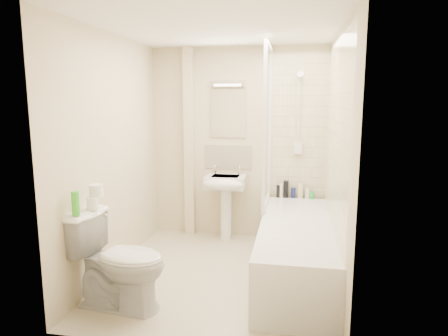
# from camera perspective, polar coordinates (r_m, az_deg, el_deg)

# --- Properties ---
(floor) EXTENTS (2.50, 2.50, 0.00)m
(floor) POSITION_cam_1_polar(r_m,az_deg,el_deg) (4.19, -0.60, -14.98)
(floor) COLOR beige
(floor) RESTS_ON ground
(wall_back) EXTENTS (2.20, 0.02, 2.40)m
(wall_back) POSITION_cam_1_polar(r_m,az_deg,el_deg) (5.07, 2.02, 3.46)
(wall_back) COLOR beige
(wall_back) RESTS_ON ground
(wall_left) EXTENTS (0.02, 2.50, 2.40)m
(wall_left) POSITION_cam_1_polar(r_m,az_deg,el_deg) (4.19, -15.58, 1.82)
(wall_left) COLOR beige
(wall_left) RESTS_ON ground
(wall_right) EXTENTS (0.02, 2.50, 2.40)m
(wall_right) POSITION_cam_1_polar(r_m,az_deg,el_deg) (3.80, 15.90, 1.04)
(wall_right) COLOR beige
(wall_right) RESTS_ON ground
(ceiling) EXTENTS (2.20, 2.50, 0.02)m
(ceiling) POSITION_cam_1_polar(r_m,az_deg,el_deg) (3.86, -0.67, 19.41)
(ceiling) COLOR white
(ceiling) RESTS_ON wall_back
(tile_back) EXTENTS (0.70, 0.01, 1.75)m
(tile_back) POSITION_cam_1_polar(r_m,az_deg,el_deg) (4.99, 10.61, 5.80)
(tile_back) COLOR beige
(tile_back) RESTS_ON wall_back
(tile_right) EXTENTS (0.01, 2.10, 1.75)m
(tile_right) POSITION_cam_1_polar(r_m,az_deg,el_deg) (3.88, 15.72, 4.56)
(tile_right) COLOR beige
(tile_right) RESTS_ON wall_right
(pipe_boxing) EXTENTS (0.12, 0.12, 2.40)m
(pipe_boxing) POSITION_cam_1_polar(r_m,az_deg,el_deg) (5.14, -4.96, 3.51)
(pipe_boxing) COLOR beige
(pipe_boxing) RESTS_ON ground
(splashback) EXTENTS (0.60, 0.02, 0.30)m
(splashback) POSITION_cam_1_polar(r_m,az_deg,el_deg) (5.10, 0.60, 1.58)
(splashback) COLOR beige
(splashback) RESTS_ON wall_back
(mirror) EXTENTS (0.46, 0.01, 0.60)m
(mirror) POSITION_cam_1_polar(r_m,az_deg,el_deg) (5.05, 0.60, 7.76)
(mirror) COLOR white
(mirror) RESTS_ON wall_back
(strip_light) EXTENTS (0.42, 0.07, 0.07)m
(strip_light) POSITION_cam_1_polar(r_m,az_deg,el_deg) (5.03, 0.57, 11.97)
(strip_light) COLOR silver
(strip_light) RESTS_ON wall_back
(bathtub) EXTENTS (0.70, 2.10, 0.55)m
(bathtub) POSITION_cam_1_polar(r_m,az_deg,el_deg) (4.11, 10.21, -11.25)
(bathtub) COLOR white
(bathtub) RESTS_ON ground
(shower_screen) EXTENTS (0.04, 0.92, 1.80)m
(shower_screen) POSITION_cam_1_polar(r_m,az_deg,el_deg) (4.56, 6.23, 5.88)
(shower_screen) COLOR white
(shower_screen) RESTS_ON bathtub
(shower_fixture) EXTENTS (0.10, 0.16, 0.99)m
(shower_fixture) POSITION_cam_1_polar(r_m,az_deg,el_deg) (4.94, 10.64, 7.16)
(shower_fixture) COLOR white
(shower_fixture) RESTS_ON wall_back
(pedestal_sink) EXTENTS (0.48, 0.46, 0.94)m
(pedestal_sink) POSITION_cam_1_polar(r_m,az_deg,el_deg) (4.95, 0.15, -3.07)
(pedestal_sink) COLOR white
(pedestal_sink) RESTS_ON ground
(bottle_black_a) EXTENTS (0.06, 0.06, 0.15)m
(bottle_black_a) POSITION_cam_1_polar(r_m,az_deg,el_deg) (5.03, 7.82, -3.30)
(bottle_black_a) COLOR black
(bottle_black_a) RESTS_ON bathtub
(bottle_white_a) EXTENTS (0.05, 0.05, 0.17)m
(bottle_white_a) POSITION_cam_1_polar(r_m,az_deg,el_deg) (5.03, 8.13, -3.21)
(bottle_white_a) COLOR white
(bottle_white_a) RESTS_ON bathtub
(bottle_black_b) EXTENTS (0.06, 0.06, 0.21)m
(bottle_black_b) POSITION_cam_1_polar(r_m,az_deg,el_deg) (5.02, 8.83, -3.01)
(bottle_black_b) COLOR black
(bottle_black_b) RESTS_ON bathtub
(bottle_blue) EXTENTS (0.05, 0.05, 0.13)m
(bottle_blue) POSITION_cam_1_polar(r_m,az_deg,el_deg) (5.03, 9.87, -3.50)
(bottle_blue) COLOR navy
(bottle_blue) RESTS_ON bathtub
(bottle_cream) EXTENTS (0.06, 0.06, 0.18)m
(bottle_cream) POSITION_cam_1_polar(r_m,az_deg,el_deg) (5.02, 10.85, -3.22)
(bottle_cream) COLOR beige
(bottle_cream) RESTS_ON bathtub
(bottle_white_b) EXTENTS (0.06, 0.06, 0.13)m
(bottle_white_b) POSITION_cam_1_polar(r_m,az_deg,el_deg) (5.03, 11.83, -3.55)
(bottle_white_b) COLOR silver
(bottle_white_b) RESTS_ON bathtub
(bottle_green) EXTENTS (0.06, 0.06, 0.08)m
(bottle_green) POSITION_cam_1_polar(r_m,az_deg,el_deg) (5.04, 12.44, -3.84)
(bottle_green) COLOR green
(bottle_green) RESTS_ON bathtub
(toilet) EXTENTS (0.68, 0.94, 0.83)m
(toilet) POSITION_cam_1_polar(r_m,az_deg,el_deg) (3.56, -14.79, -12.61)
(toilet) COLOR white
(toilet) RESTS_ON ground
(toilet_roll_lower) EXTENTS (0.10, 0.10, 0.10)m
(toilet_roll_lower) POSITION_cam_1_polar(r_m,az_deg,el_deg) (3.56, -18.27, -4.83)
(toilet_roll_lower) COLOR white
(toilet_roll_lower) RESTS_ON toilet
(toilet_roll_upper) EXTENTS (0.12, 0.12, 0.10)m
(toilet_roll_upper) POSITION_cam_1_polar(r_m,az_deg,el_deg) (3.57, -17.81, -3.09)
(toilet_roll_upper) COLOR white
(toilet_roll_upper) RESTS_ON toilet_roll_lower
(green_bottle) EXTENTS (0.06, 0.06, 0.20)m
(green_bottle) POSITION_cam_1_polar(r_m,az_deg,el_deg) (3.42, -20.45, -4.75)
(green_bottle) COLOR green
(green_bottle) RESTS_ON toilet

